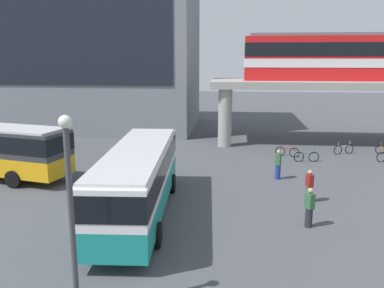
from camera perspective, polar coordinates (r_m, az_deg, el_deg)
ground_plane at (r=29.06m, az=-3.33°, el=-2.38°), size 120.00×120.00×0.00m
station_building at (r=44.70m, az=-15.35°, el=13.79°), size 23.50×12.97×17.77m
elevated_platform at (r=37.45m, az=24.24°, el=6.91°), size 27.16×6.31×5.34m
train at (r=37.41m, az=24.91°, el=11.09°), size 22.15×2.96×3.84m
bus_main at (r=18.76m, az=-7.58°, el=-4.34°), size 3.24×11.18×3.22m
bicycle_green at (r=29.86m, az=15.76°, el=-1.72°), size 1.79×0.20×1.04m
bicycle_red at (r=31.04m, az=13.23°, el=-1.06°), size 1.70×0.66×1.04m
bicycle_silver at (r=33.09m, az=20.52°, el=-0.71°), size 1.66×0.78×1.04m
pedestrian_walking_across at (r=18.52m, az=16.14°, el=-8.71°), size 0.42×0.48×1.78m
pedestrian_at_kerb at (r=21.59m, az=16.14°, el=-5.83°), size 0.37×0.46×1.69m
pedestrian_waiting_near_stop at (r=25.08m, az=12.00°, el=-2.95°), size 0.40×0.47×1.81m
lamp_post at (r=11.51m, az=-16.70°, el=-7.74°), size 0.36×0.36×5.82m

